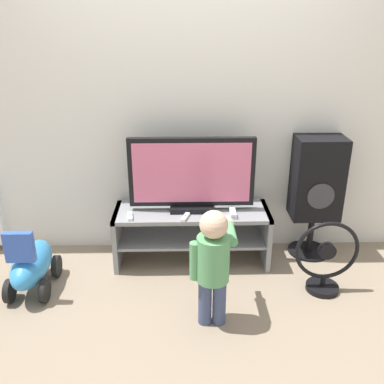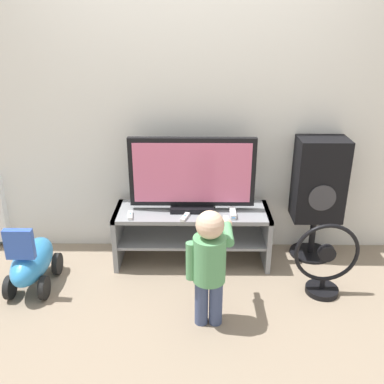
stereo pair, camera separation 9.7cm
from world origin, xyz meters
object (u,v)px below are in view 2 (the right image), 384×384
at_px(remote_primary, 130,215).
at_px(floor_fan, 325,263).
at_px(remote_secondary, 185,217).
at_px(game_console, 233,213).
at_px(speaker_tower, 319,183).
at_px(television, 192,175).
at_px(ride_on_toy, 32,262).
at_px(child, 210,259).

distance_m(remote_primary, floor_fan, 1.45).
bearing_deg(floor_fan, remote_secondary, 163.81).
height_order(game_console, floor_fan, floor_fan).
relative_size(game_console, speaker_tower, 0.16).
bearing_deg(television, speaker_tower, 4.91).
xyz_separation_m(remote_primary, floor_fan, (1.40, -0.31, -0.21)).
bearing_deg(remote_primary, ride_on_toy, -160.37).
relative_size(remote_primary, speaker_tower, 0.13).
bearing_deg(remote_secondary, child, -74.71).
bearing_deg(ride_on_toy, game_console, 10.61).
xyz_separation_m(game_console, child, (-0.19, -0.66, 0.00)).
xyz_separation_m(game_console, speaker_tower, (0.68, 0.20, 0.17)).
distance_m(game_console, remote_primary, 0.77).
height_order(child, ride_on_toy, child).
distance_m(child, ride_on_toy, 1.36).
relative_size(game_console, child, 0.20).
bearing_deg(game_console, remote_secondary, -171.82).
distance_m(game_console, speaker_tower, 0.73).
height_order(remote_secondary, speaker_tower, speaker_tower).
relative_size(television, ride_on_toy, 1.69).
bearing_deg(television, floor_fan, -25.59).
distance_m(remote_primary, remote_secondary, 0.41).
relative_size(child, floor_fan, 1.44).
xyz_separation_m(remote_primary, child, (0.58, -0.63, 0.01)).
relative_size(television, floor_fan, 1.73).
xyz_separation_m(television, child, (0.12, -0.77, -0.26)).
bearing_deg(game_console, television, 160.29).
bearing_deg(remote_primary, child, -47.55).
relative_size(speaker_tower, ride_on_toy, 1.76).
bearing_deg(child, remote_primary, 132.45).
xyz_separation_m(remote_secondary, speaker_tower, (1.04, 0.25, 0.18)).
xyz_separation_m(remote_secondary, child, (0.17, -0.61, 0.01)).
xyz_separation_m(child, speaker_tower, (0.87, 0.86, 0.17)).
bearing_deg(ride_on_toy, floor_fan, -1.78).
height_order(game_console, speaker_tower, speaker_tower).
relative_size(child, speaker_tower, 0.80).
relative_size(remote_secondary, ride_on_toy, 0.24).
height_order(remote_secondary, child, child).
bearing_deg(ride_on_toy, remote_secondary, 11.40).
bearing_deg(child, television, 98.49).
relative_size(child, ride_on_toy, 1.41).
distance_m(remote_primary, speaker_tower, 1.48).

